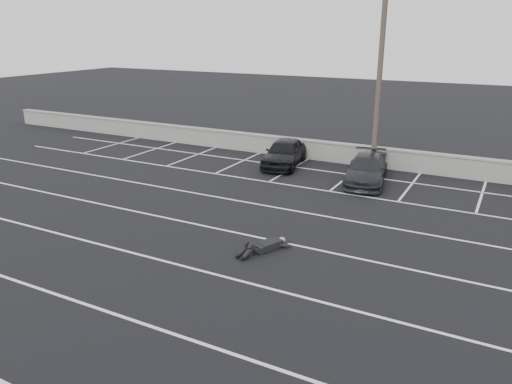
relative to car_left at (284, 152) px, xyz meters
The scene contains 8 objects.
ground 12.29m from the car_left, 77.76° to the right, with size 120.00×120.00×0.00m, color black.
seawall 3.29m from the car_left, 37.71° to the left, with size 50.00×0.45×1.06m.
stall_lines 8.02m from the car_left, 71.63° to the right, with size 36.00×20.05×0.01m.
car_left is the anchor object (origin of this frame).
car_right 4.72m from the car_left, 11.47° to the right, with size 1.76×4.32×1.25m, color #222328.
utility_pole 6.16m from the car_left, 15.51° to the left, with size 1.29×0.26×9.65m.
trash_bin 4.90m from the car_left, 19.23° to the left, with size 0.72×0.72×0.88m.
person 10.40m from the car_left, 67.62° to the right, with size 1.86×2.70×0.50m, color black, non-canonical shape.
Camera 1 is at (7.94, -11.02, 6.86)m, focal length 35.00 mm.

